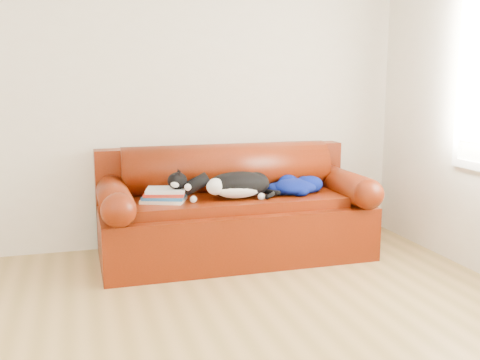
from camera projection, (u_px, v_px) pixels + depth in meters
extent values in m
plane|color=olive|center=(194.00, 353.00, 2.91)|extent=(4.50, 4.50, 0.00)
cube|color=beige|center=(141.00, 92.00, 4.57)|extent=(4.50, 0.02, 2.60)
cube|color=beige|center=(472.00, 156.00, 0.79)|extent=(4.50, 0.02, 2.60)
cube|color=#390E02|center=(235.00, 231.00, 4.47)|extent=(2.10, 0.90, 0.42)
cube|color=#390E02|center=(236.00, 203.00, 4.38)|extent=(1.66, 0.62, 0.10)
cylinder|color=black|center=(120.00, 278.00, 3.93)|extent=(0.06, 0.06, 0.05)
cylinder|color=black|center=(359.00, 255.00, 4.45)|extent=(0.06, 0.06, 0.05)
cylinder|color=black|center=(114.00, 251.00, 4.56)|extent=(0.06, 0.06, 0.05)
cylinder|color=black|center=(323.00, 233.00, 5.08)|extent=(0.06, 0.06, 0.05)
cube|color=#390E02|center=(223.00, 195.00, 4.77)|extent=(2.10, 0.18, 0.85)
cylinder|color=#390E02|center=(226.00, 168.00, 4.62)|extent=(1.70, 0.40, 0.40)
cylinder|color=#390E02|center=(114.00, 197.00, 4.15)|extent=(0.24, 0.88, 0.24)
sphere|color=#390E02|center=(119.00, 210.00, 3.74)|extent=(0.24, 0.24, 0.24)
cylinder|color=#390E02|center=(342.00, 184.00, 4.67)|extent=(0.24, 0.88, 0.24)
sphere|color=#390E02|center=(368.00, 194.00, 4.26)|extent=(0.24, 0.24, 0.24)
cube|color=beige|center=(165.00, 200.00, 4.19)|extent=(0.38, 0.34, 0.02)
cube|color=white|center=(165.00, 200.00, 4.19)|extent=(0.36, 0.32, 0.02)
cube|color=#1B5692|center=(165.00, 197.00, 4.18)|extent=(0.36, 0.32, 0.02)
cube|color=white|center=(165.00, 197.00, 4.18)|extent=(0.35, 0.31, 0.02)
cube|color=#A02112|center=(165.00, 193.00, 4.18)|extent=(0.35, 0.30, 0.02)
cube|color=white|center=(165.00, 193.00, 4.18)|extent=(0.33, 0.29, 0.02)
cube|color=silver|center=(165.00, 190.00, 4.17)|extent=(0.33, 0.28, 0.02)
cube|color=white|center=(165.00, 190.00, 4.17)|extent=(0.32, 0.27, 0.02)
ellipsoid|color=black|center=(238.00, 185.00, 4.29)|extent=(0.52, 0.31, 0.21)
ellipsoid|color=silver|center=(239.00, 191.00, 4.24)|extent=(0.36, 0.18, 0.13)
ellipsoid|color=silver|center=(216.00, 187.00, 4.19)|extent=(0.15, 0.14, 0.13)
ellipsoid|color=black|center=(256.00, 185.00, 4.36)|extent=(0.22, 0.22, 0.18)
ellipsoid|color=black|center=(198.00, 179.00, 4.16)|extent=(0.16, 0.15, 0.13)
ellipsoid|color=silver|center=(196.00, 183.00, 4.12)|extent=(0.08, 0.06, 0.05)
sphere|color=#BF7272|center=(194.00, 182.00, 4.11)|extent=(0.02, 0.02, 0.02)
cone|color=black|center=(201.00, 172.00, 4.13)|extent=(0.06, 0.05, 0.06)
cone|color=black|center=(198.00, 171.00, 4.19)|extent=(0.06, 0.05, 0.06)
cylinder|color=black|center=(270.00, 192.00, 4.38)|extent=(0.12, 0.17, 0.05)
sphere|color=silver|center=(211.00, 199.00, 4.17)|extent=(0.05, 0.05, 0.05)
sphere|color=silver|center=(261.00, 197.00, 4.25)|extent=(0.05, 0.05, 0.05)
ellipsoid|color=#021142|center=(295.00, 186.00, 4.47)|extent=(0.47, 0.45, 0.12)
ellipsoid|color=#021142|center=(310.00, 184.00, 4.52)|extent=(0.29, 0.27, 0.14)
ellipsoid|color=#021142|center=(281.00, 188.00, 4.46)|extent=(0.31, 0.32, 0.09)
ellipsoid|color=#021142|center=(288.00, 182.00, 4.58)|extent=(0.23, 0.21, 0.14)
ellipsoid|color=#021142|center=(300.00, 190.00, 4.38)|extent=(0.19, 0.20, 0.09)
ellipsoid|color=silver|center=(306.00, 184.00, 4.46)|extent=(0.17, 0.12, 0.04)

